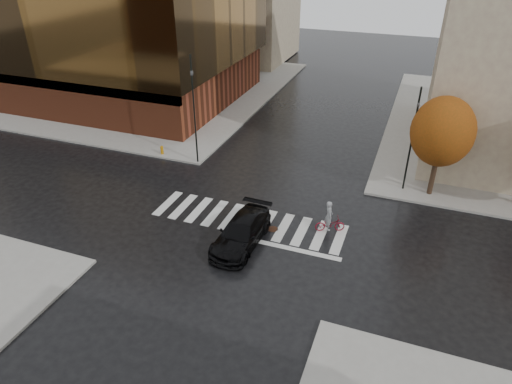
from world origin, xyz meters
TOP-DOWN VIEW (x-y plane):
  - ground at (0.00, 0.00)m, footprint 120.00×120.00m
  - sidewalk_nw at (-21.00, 21.00)m, footprint 30.00×30.00m
  - crosswalk at (0.00, 0.50)m, footprint 12.00×3.00m
  - office_glass at (-22.00, 17.99)m, footprint 27.00×19.00m
  - tree_ne_a at (10.00, 7.40)m, footprint 3.80×3.80m
  - sedan at (0.50, -1.80)m, footprint 2.21×5.17m
  - cyclist at (4.76, 1.13)m, footprint 1.80×1.18m
  - traffic_light_nw at (-6.30, 6.30)m, footprint 0.21×0.18m
  - traffic_light_ne at (8.33, 7.47)m, footprint 0.17×0.19m
  - fire_hydrant at (-9.43, 6.50)m, footprint 0.24×0.24m
  - manhole at (1.69, 0.12)m, footprint 0.76×0.76m

SIDE VIEW (x-z plane):
  - ground at x=0.00m, z-range 0.00..0.00m
  - crosswalk at x=0.00m, z-range 0.00..0.01m
  - manhole at x=1.69m, z-range 0.00..0.01m
  - sidewalk_nw at x=-21.00m, z-range 0.00..0.15m
  - fire_hydrant at x=-9.43m, z-range 0.18..0.86m
  - cyclist at x=4.76m, z-range -0.31..1.63m
  - sedan at x=0.50m, z-range 0.00..1.49m
  - traffic_light_ne at x=8.33m, z-range 0.59..7.49m
  - tree_ne_a at x=10.00m, z-range 1.20..7.71m
  - traffic_light_nw at x=-6.30m, z-range 0.76..8.60m
  - office_glass at x=-22.00m, z-range 0.28..16.28m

